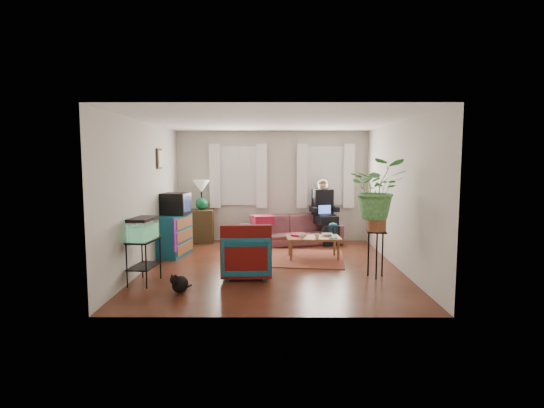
{
  "coord_description": "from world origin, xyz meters",
  "views": [
    {
      "loc": [
        0.03,
        -7.54,
        1.93
      ],
      "look_at": [
        0.0,
        0.4,
        1.1
      ],
      "focal_mm": 28.0,
      "sensor_mm": 36.0,
      "label": 1
    }
  ],
  "objects_px": {
    "sofa": "(291,225)",
    "aquarium_stand": "(144,262)",
    "coffee_table": "(313,248)",
    "side_table": "(202,226)",
    "armchair": "(246,252)",
    "plant_stand": "(376,254)",
    "dresser": "(174,235)"
  },
  "relations": [
    {
      "from": "side_table",
      "to": "coffee_table",
      "type": "xyz_separation_m",
      "value": [
        2.46,
        -1.65,
        -0.17
      ]
    },
    {
      "from": "aquarium_stand",
      "to": "armchair",
      "type": "height_order",
      "value": "armchair"
    },
    {
      "from": "side_table",
      "to": "armchair",
      "type": "height_order",
      "value": "armchair"
    },
    {
      "from": "coffee_table",
      "to": "sofa",
      "type": "bearing_deg",
      "value": 103.45
    },
    {
      "from": "side_table",
      "to": "aquarium_stand",
      "type": "distance_m",
      "value": 3.35
    },
    {
      "from": "side_table",
      "to": "dresser",
      "type": "xyz_separation_m",
      "value": [
        -0.34,
        -1.39,
        0.03
      ]
    },
    {
      "from": "coffee_table",
      "to": "plant_stand",
      "type": "relative_size",
      "value": 1.34
    },
    {
      "from": "side_table",
      "to": "dresser",
      "type": "relative_size",
      "value": 0.84
    },
    {
      "from": "sofa",
      "to": "dresser",
      "type": "xyz_separation_m",
      "value": [
        -2.41,
        -1.15,
        -0.03
      ]
    },
    {
      "from": "sofa",
      "to": "coffee_table",
      "type": "distance_m",
      "value": 1.48
    },
    {
      "from": "dresser",
      "to": "coffee_table",
      "type": "bearing_deg",
      "value": 4.53
    },
    {
      "from": "sofa",
      "to": "plant_stand",
      "type": "relative_size",
      "value": 2.91
    },
    {
      "from": "sofa",
      "to": "plant_stand",
      "type": "height_order",
      "value": "sofa"
    },
    {
      "from": "side_table",
      "to": "coffee_table",
      "type": "height_order",
      "value": "side_table"
    },
    {
      "from": "aquarium_stand",
      "to": "coffee_table",
      "type": "relative_size",
      "value": 0.66
    },
    {
      "from": "sofa",
      "to": "dresser",
      "type": "height_order",
      "value": "sofa"
    },
    {
      "from": "plant_stand",
      "to": "dresser",
      "type": "bearing_deg",
      "value": 156.43
    },
    {
      "from": "side_table",
      "to": "plant_stand",
      "type": "distance_m",
      "value": 4.5
    },
    {
      "from": "armchair",
      "to": "plant_stand",
      "type": "height_order",
      "value": "armchair"
    },
    {
      "from": "side_table",
      "to": "coffee_table",
      "type": "relative_size",
      "value": 0.74
    },
    {
      "from": "side_table",
      "to": "aquarium_stand",
      "type": "height_order",
      "value": "side_table"
    },
    {
      "from": "aquarium_stand",
      "to": "dresser",
      "type": "bearing_deg",
      "value": 96.94
    },
    {
      "from": "armchair",
      "to": "plant_stand",
      "type": "bearing_deg",
      "value": 174.87
    },
    {
      "from": "sofa",
      "to": "aquarium_stand",
      "type": "height_order",
      "value": "sofa"
    },
    {
      "from": "side_table",
      "to": "sofa",
      "type": "bearing_deg",
      "value": -6.5
    },
    {
      "from": "plant_stand",
      "to": "aquarium_stand",
      "type": "bearing_deg",
      "value": -174.84
    },
    {
      "from": "armchair",
      "to": "coffee_table",
      "type": "relative_size",
      "value": 0.78
    },
    {
      "from": "sofa",
      "to": "armchair",
      "type": "height_order",
      "value": "sofa"
    },
    {
      "from": "dresser",
      "to": "aquarium_stand",
      "type": "relative_size",
      "value": 1.33
    },
    {
      "from": "side_table",
      "to": "armchair",
      "type": "distance_m",
      "value": 3.16
    },
    {
      "from": "armchair",
      "to": "coffee_table",
      "type": "xyz_separation_m",
      "value": [
        1.24,
        1.26,
        -0.19
      ]
    },
    {
      "from": "armchair",
      "to": "side_table",
      "type": "bearing_deg",
      "value": -69.92
    }
  ]
}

